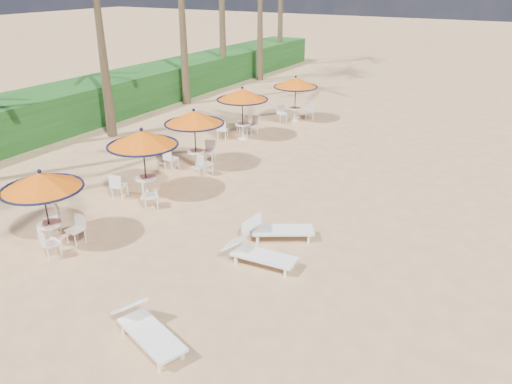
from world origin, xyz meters
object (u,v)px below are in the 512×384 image
station_3 (242,100)px  station_2 (194,125)px  station_4 (296,86)px  lounger_far (275,228)px  lounger_near (146,327)px  station_0 (44,190)px  lounger_mid (257,253)px  station_1 (141,145)px

station_3 → station_2: bearing=-83.7°
station_4 → lounger_far: bearing=-66.7°
station_4 → lounger_near: station_4 is taller
station_4 → station_0: bearing=-90.8°
lounger_mid → station_3: bearing=119.7°
station_0 → station_1: (0.07, 3.51, 0.19)m
station_1 → station_4: bearing=89.3°
station_1 → station_0: bearing=-91.2°
station_2 → station_4: 7.58m
station_1 → lounger_mid: station_1 is taller
lounger_mid → lounger_far: (-0.20, 1.33, 0.01)m
station_4 → lounger_near: size_ratio=1.10×
station_2 → lounger_far: station_2 is taller
station_3 → lounger_near: bearing=-66.7°
station_0 → lounger_mid: size_ratio=1.12×
station_3 → lounger_near: (5.18, -12.04, -1.34)m
station_3 → station_4: bearing=78.4°
station_3 → station_0: bearing=-87.0°
station_1 → lounger_far: bearing=-4.2°
station_1 → station_4: 10.52m
station_2 → lounger_near: size_ratio=1.12×
station_3 → lounger_far: bearing=-53.1°
station_3 → lounger_mid: bearing=-56.6°
station_1 → station_2: station_1 is taller
station_3 → lounger_mid: size_ratio=1.20×
station_2 → lounger_near: bearing=-59.7°
station_3 → lounger_near: station_3 is taller
lounger_near → station_0: bearing=179.3°
station_2 → lounger_mid: bearing=-41.6°
station_0 → station_1: size_ratio=0.93×
station_3 → station_4: size_ratio=1.03×
station_0 → lounger_mid: (5.09, 1.83, -1.24)m
lounger_mid → station_1: bearing=157.8°
station_4 → lounger_near: bearing=-74.2°
station_0 → station_3: size_ratio=0.94×
station_2 → lounger_mid: 7.08m
lounger_mid → station_2: bearing=134.7°
station_2 → station_3: 3.95m
lounger_near → lounger_mid: size_ratio=1.06×
station_2 → station_0: bearing=-89.0°
station_0 → station_3: station_3 is taller
station_0 → station_4: 14.03m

